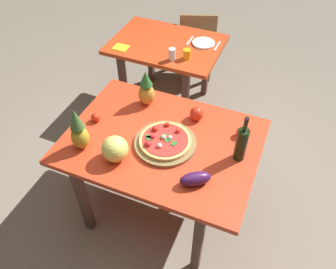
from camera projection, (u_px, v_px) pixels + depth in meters
ground_plane at (163, 201)px, 2.91m from camera, size 10.00×10.00×0.00m
display_table at (162, 148)px, 2.42m from camera, size 1.35×0.99×0.77m
background_table at (166, 53)px, 3.37m from camera, size 1.07×0.77×0.77m
dining_chair at (197, 41)px, 3.86m from camera, size 0.51×0.51×0.85m
pizza_board at (165, 143)px, 2.33m from camera, size 0.43×0.43×0.02m
pizza at (165, 140)px, 2.31m from camera, size 0.36×0.36×0.06m
wine_bottle at (241, 144)px, 2.15m from camera, size 0.08×0.08×0.36m
pineapple_left at (146, 90)px, 2.55m from camera, size 0.12×0.12×0.30m
pineapple_right at (79, 131)px, 2.21m from camera, size 0.12×0.12×0.34m
melon at (115, 149)px, 2.18m from camera, size 0.18×0.18×0.18m
bell_pepper at (197, 114)px, 2.48m from camera, size 0.10×0.10×0.11m
eggplant at (195, 179)px, 2.07m from camera, size 0.22×0.19×0.09m
tomato_beside_pepper at (241, 132)px, 2.37m from camera, size 0.07×0.07×0.07m
tomato_by_bottle at (96, 117)px, 2.48m from camera, size 0.07×0.07×0.07m
drinking_glass_juice at (187, 54)px, 3.06m from camera, size 0.07×0.07×0.09m
drinking_glass_water at (172, 54)px, 3.04m from camera, size 0.06×0.06×0.11m
dinner_plate at (203, 43)px, 3.27m from camera, size 0.22×0.22×0.02m
fork_utensil at (190, 41)px, 3.31m from camera, size 0.02×0.18×0.01m
knife_utensil at (217, 46)px, 3.23m from camera, size 0.02×0.18×0.01m
napkin_folded at (121, 47)px, 3.22m from camera, size 0.14×0.12×0.01m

